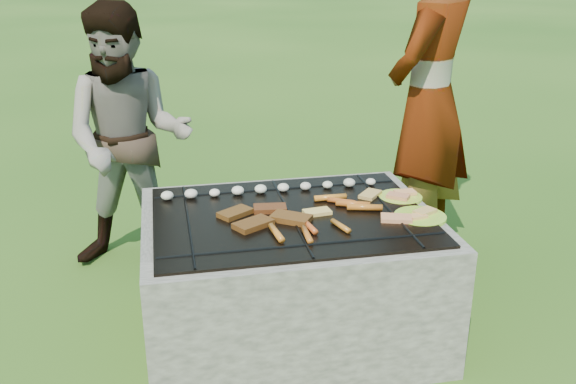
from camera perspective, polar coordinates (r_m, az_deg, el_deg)
name	(u,v)px	position (r m, az deg, el deg)	size (l,w,h in m)	color
lawn	(290,332)	(3.14, 0.19, -12.34)	(60.00, 60.00, 0.00)	#214B12
fire_pit	(290,280)	(2.99, 0.19, -7.83)	(1.30, 1.00, 0.62)	#A09A8E
mushrooms	(264,189)	(3.09, -2.15, 0.28)	(1.05, 0.06, 0.04)	beige
pork_slabs	(264,217)	(2.80, -2.11, -2.20)	(0.41, 0.30, 0.02)	brown
sausages	(330,214)	(2.82, 3.78, -1.97)	(0.54, 0.46, 0.03)	orange
bread_on_grate	(365,209)	(2.91, 6.88, -1.48)	(0.46, 0.43, 0.02)	#F9D97F
plate_far	(401,197)	(3.10, 9.98, -0.41)	(0.22, 0.22, 0.03)	yellow
plate_near	(420,216)	(2.90, 11.69, -2.12)	(0.27, 0.27, 0.03)	yellow
cook	(429,102)	(3.65, 12.45, 7.83)	(0.67, 0.44, 1.85)	#A29187
bystander	(129,140)	(3.61, -13.96, 4.47)	(0.72, 0.56, 1.47)	#A39788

